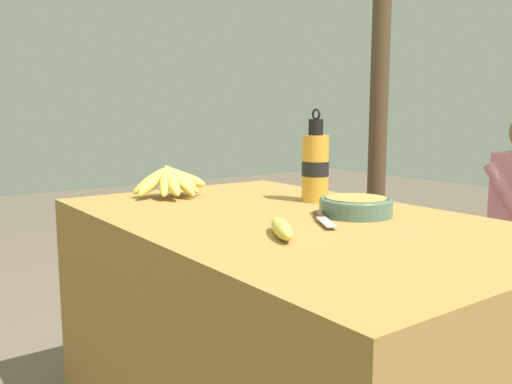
{
  "coord_description": "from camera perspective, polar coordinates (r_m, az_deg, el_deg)",
  "views": [
    {
      "loc": [
        1.17,
        -0.97,
        1.02
      ],
      "look_at": [
        -0.23,
        0.05,
        0.77
      ],
      "focal_mm": 38.0,
      "sensor_mm": 36.0,
      "label": 1
    }
  ],
  "objects": [
    {
      "name": "banana_bunch_green",
      "position": [
        2.95,
        19.9,
        -3.01
      ],
      "size": [
        0.16,
        0.26,
        0.12
      ],
      "color": "#4C381E",
      "rests_on": "wooden_bench"
    },
    {
      "name": "knife",
      "position": [
        1.49,
        6.96,
        -2.72
      ],
      "size": [
        0.17,
        0.11,
        0.02
      ],
      "rotation": [
        0.0,
        0.0,
        -0.52
      ],
      "color": "#BCBCC1",
      "rests_on": "market_counter"
    },
    {
      "name": "water_bottle",
      "position": [
        1.81,
        6.26,
        2.73
      ],
      "size": [
        0.09,
        0.09,
        0.31
      ],
      "color": "gold",
      "rests_on": "market_counter"
    },
    {
      "name": "market_counter",
      "position": [
        1.66,
        3.38,
        -15.08
      ],
      "size": [
        1.43,
        0.9,
        0.73
      ],
      "color": "olive",
      "rests_on": "ground_plane"
    },
    {
      "name": "support_post_near",
      "position": [
        3.52,
        12.95,
        13.43
      ],
      "size": [
        0.11,
        0.11,
        2.69
      ],
      "color": "#4C3823",
      "rests_on": "ground_plane"
    },
    {
      "name": "loose_banana_front",
      "position": [
        1.3,
        2.71,
        -3.85
      ],
      "size": [
        0.18,
        0.13,
        0.04
      ],
      "rotation": [
        0.0,
        0.0,
        -0.51
      ],
      "color": "#E0C64C",
      "rests_on": "market_counter"
    },
    {
      "name": "banana_bunch_ripe",
      "position": [
        1.91,
        -8.86,
        1.26
      ],
      "size": [
        0.2,
        0.29,
        0.12
      ],
      "color": "#4C381E",
      "rests_on": "market_counter"
    },
    {
      "name": "serving_bowl",
      "position": [
        1.59,
        10.46,
        -1.38
      ],
      "size": [
        0.21,
        0.21,
        0.05
      ],
      "color": "#4C6B5B",
      "rests_on": "market_counter"
    }
  ]
}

